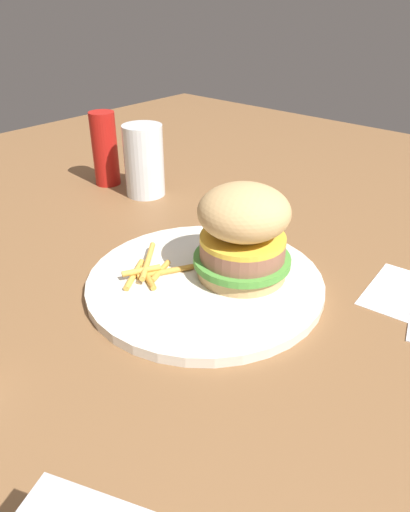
% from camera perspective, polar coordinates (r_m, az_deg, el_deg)
% --- Properties ---
extents(ground_plane, '(1.60, 1.60, 0.00)m').
position_cam_1_polar(ground_plane, '(0.59, 0.49, -2.17)').
color(ground_plane, brown).
extents(plate, '(0.28, 0.28, 0.01)m').
position_cam_1_polar(plate, '(0.56, 0.00, -3.18)').
color(plate, silver).
rests_on(plate, ground_plane).
extents(sandwich, '(0.11, 0.11, 0.11)m').
position_cam_1_polar(sandwich, '(0.54, 4.62, 2.88)').
color(sandwich, tan).
rests_on(sandwich, plate).
extents(fries_pile, '(0.08, 0.09, 0.01)m').
position_cam_1_polar(fries_pile, '(0.57, -6.68, -1.70)').
color(fries_pile, gold).
rests_on(fries_pile, plate).
extents(drink_glass, '(0.07, 0.07, 0.12)m').
position_cam_1_polar(drink_glass, '(0.81, -7.33, 10.96)').
color(drink_glass, silver).
rests_on(drink_glass, ground_plane).
extents(ketchup_bottle, '(0.04, 0.04, 0.13)m').
position_cam_1_polar(ketchup_bottle, '(0.86, -11.96, 12.50)').
color(ketchup_bottle, '#B21914').
rests_on(ketchup_bottle, ground_plane).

